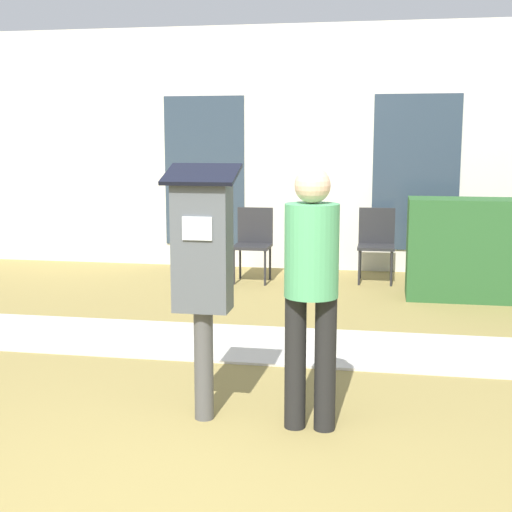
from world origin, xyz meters
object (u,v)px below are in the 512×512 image
object	(u,v)px
person_standing	(311,278)
outdoor_chair_left	(254,238)
outdoor_chair_middle	(376,239)
parking_meter	(202,259)
outdoor_chair_right	(505,243)

from	to	relation	value
person_standing	outdoor_chair_left	bearing A→B (deg)	127.66
outdoor_chair_left	outdoor_chair_middle	distance (m)	1.50
outdoor_chair_middle	person_standing	bearing A→B (deg)	-71.39
parking_meter	outdoor_chair_left	world-z (taller)	parking_meter
person_standing	outdoor_chair_middle	distance (m)	4.68
person_standing	outdoor_chair_middle	xyz separation A→B (m)	(0.33, 4.65, -0.40)
parking_meter	outdoor_chair_left	xyz separation A→B (m)	(-0.49, 4.39, -0.49)
person_standing	outdoor_chair_left	xyz separation A→B (m)	(-1.16, 4.43, -0.40)
person_standing	outdoor_chair_middle	bearing A→B (deg)	108.95
outdoor_chair_middle	outdoor_chair_right	size ratio (longest dim) A/B	1.00
person_standing	outdoor_chair_right	distance (m)	4.88
outdoor_chair_middle	outdoor_chair_right	bearing A→B (deg)	17.30
outdoor_chair_left	outdoor_chair_right	xyz separation A→B (m)	(2.97, 0.08, 0.00)
outdoor_chair_left	outdoor_chair_middle	xyz separation A→B (m)	(1.49, 0.22, 0.00)
parking_meter	outdoor_chair_right	world-z (taller)	parking_meter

